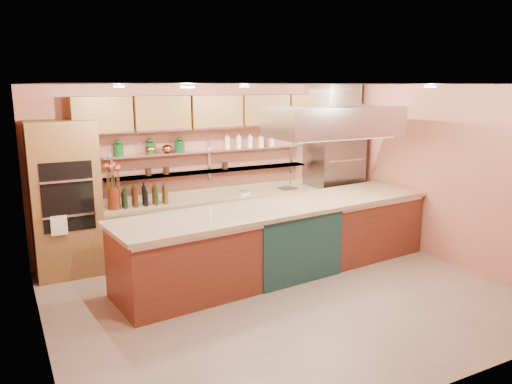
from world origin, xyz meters
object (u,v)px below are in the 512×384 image
island (281,239)px  kitchen_scale (244,192)px  green_canister (179,147)px  refrigerator (333,179)px  flower_vase (114,199)px  copper_kettle (167,149)px

island → kitchen_scale: island is taller
green_canister → island: bearing=-57.4°
refrigerator → flower_vase: bearing=179.9°
island → green_canister: (-1.02, 1.60, 1.27)m
copper_kettle → kitchen_scale: bearing=-9.7°
refrigerator → green_canister: bearing=175.6°
copper_kettle → refrigerator: bearing=-4.1°
island → green_canister: bearing=117.1°
island → kitchen_scale: bearing=82.2°
refrigerator → green_canister: refrigerator is taller
kitchen_scale → green_canister: bearing=144.6°
kitchen_scale → copper_kettle: size_ratio=1.00×
copper_kettle → green_canister: green_canister is taller
refrigerator → copper_kettle: refrigerator is taller
copper_kettle → green_canister: size_ratio=1.00×
island → kitchen_scale: size_ratio=30.36×
kitchen_scale → flower_vase: bearing=156.2°
kitchen_scale → copper_kettle: 1.53m
refrigerator → copper_kettle: bearing=175.9°
flower_vase → kitchen_scale: size_ratio=1.98×
refrigerator → flower_vase: 4.11m
island → flower_vase: size_ratio=15.31×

